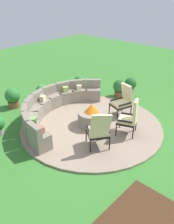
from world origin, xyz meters
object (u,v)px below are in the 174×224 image
curved_stone_bench (54,107)px  potted_plant_0 (42,92)px  potted_plant_1 (120,88)px  lounge_chair_back_left (123,100)px  potted_plant_5 (13,97)px  lounge_chair_front_right (130,117)px  potted_plant_4 (79,82)px  potted_plant_2 (130,85)px  fire_pit (92,117)px  lounge_chair_front_left (99,130)px

curved_stone_bench → potted_plant_0: 1.54m
potted_plant_0 → potted_plant_1: potted_plant_1 is taller
potted_plant_0 → potted_plant_1: size_ratio=0.92×
lounge_chair_back_left → potted_plant_5: lounge_chair_back_left is taller
lounge_chair_front_right → potted_plant_4: (1.57, 3.69, -0.29)m
potted_plant_0 → potted_plant_2: potted_plant_2 is taller
lounge_chair_back_left → potted_plant_2: 2.12m
fire_pit → lounge_chair_back_left: (1.22, -0.36, 0.28)m
potted_plant_0 → potted_plant_1: bearing=-40.5°
lounge_chair_front_left → lounge_chair_back_left: size_ratio=1.02×
lounge_chair_front_right → potted_plant_1: bearing=19.4°
lounge_chair_front_right → potted_plant_0: 4.03m
potted_plant_1 → potted_plant_2: 0.57m
lounge_chair_front_left → potted_plant_1: (3.39, 1.72, -0.25)m
potted_plant_1 → curved_stone_bench: bearing=168.0°
lounge_chair_front_left → fire_pit: bearing=85.1°
lounge_chair_front_right → potted_plant_1: 2.95m
potted_plant_1 → potted_plant_5: (-3.54, 2.37, 0.02)m
fire_pit → lounge_chair_front_left: lounge_chair_front_left is taller
potted_plant_0 → potted_plant_5: bearing=164.7°
curved_stone_bench → potted_plant_4: 2.61m
fire_pit → lounge_chair_front_right: bearing=-72.6°
potted_plant_1 → lounge_chair_front_left: bearing=-153.1°
lounge_chair_back_left → potted_plant_4: (0.72, 2.83, -0.28)m
lounge_chair_back_left → potted_plant_5: (-2.19, 3.47, -0.22)m
lounge_chair_front_right → potted_plant_2: 3.28m
lounge_chair_back_left → potted_plant_0: (-1.06, 3.16, -0.26)m
potted_plant_2 → potted_plant_5: size_ratio=0.95×
lounge_chair_back_left → potted_plant_5: 4.11m
fire_pit → lounge_chair_front_right: (0.38, -1.21, 0.29)m
potted_plant_2 → potted_plant_5: bearing=148.1°
potted_plant_5 → lounge_chair_back_left: bearing=-57.8°
fire_pit → potted_plant_5: size_ratio=1.18×
fire_pit → potted_plant_5: (-0.96, 3.11, 0.06)m
lounge_chair_back_left → fire_pit: bearing=92.1°
potted_plant_0 → fire_pit: bearing=-93.4°
lounge_chair_front_left → lounge_chair_front_right: lounge_chair_front_right is taller
potted_plant_4 → curved_stone_bench: bearing=-155.2°
curved_stone_bench → potted_plant_5: 1.81m
lounge_chair_back_left → potted_plant_1: size_ratio=1.59×
potted_plant_2 → lounge_chair_back_left: bearing=-154.0°
potted_plant_2 → potted_plant_0: bearing=142.9°
curved_stone_bench → lounge_chair_front_right: 2.73m
potted_plant_2 → potted_plant_5: (-4.08, 2.54, 0.01)m
lounge_chair_front_left → potted_plant_1: bearing=61.6°
potted_plant_2 → potted_plant_4: 2.24m
lounge_chair_back_left → potted_plant_0: lounge_chair_back_left is taller
fire_pit → curved_stone_bench: curved_stone_bench is taller
lounge_chair_front_left → potted_plant_0: bearing=110.2°
lounge_chair_back_left → potted_plant_2: size_ratio=1.59×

